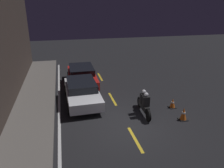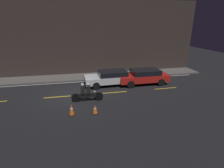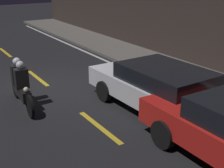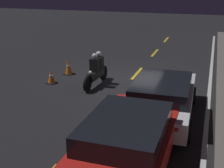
{
  "view_description": "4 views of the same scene",
  "coord_description": "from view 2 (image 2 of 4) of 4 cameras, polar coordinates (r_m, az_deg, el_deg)",
  "views": [
    {
      "loc": [
        -8.85,
        2.89,
        5.77
      ],
      "look_at": [
        3.67,
        -0.01,
        0.95
      ],
      "focal_mm": 35.0,
      "sensor_mm": 36.0,
      "label": 1
    },
    {
      "loc": [
        0.57,
        -12.84,
        5.35
      ],
      "look_at": [
        3.17,
        -0.49,
        0.91
      ],
      "focal_mm": 28.0,
      "sensor_mm": 36.0,
      "label": 2
    },
    {
      "loc": [
        9.58,
        -3.49,
        3.7
      ],
      "look_at": [
        3.2,
        0.57,
        0.95
      ],
      "focal_mm": 50.0,
      "sensor_mm": 36.0,
      "label": 3
    },
    {
      "loc": [
        12.75,
        3.24,
        4.24
      ],
      "look_at": [
        3.13,
        0.1,
        0.81
      ],
      "focal_mm": 50.0,
      "sensor_mm": 36.0,
      "label": 4
    }
  ],
  "objects": [
    {
      "name": "lane_dash_c",
      "position": [
        14.0,
        -17.43,
        -4.05
      ],
      "size": [
        2.0,
        0.14,
        0.01
      ],
      "color": "gold",
      "rests_on": "ground"
    },
    {
      "name": "taxi_red",
      "position": [
        16.31,
        10.19,
        2.61
      ],
      "size": [
        4.56,
        2.05,
        1.34
      ],
      "rotation": [
        0.0,
        0.0,
        3.14
      ],
      "color": "red",
      "rests_on": "ground"
    },
    {
      "name": "traffic_cone_near",
      "position": [
        11.05,
        -13.09,
        -8.14
      ],
      "size": [
        0.43,
        0.43,
        0.7
      ],
      "color": "black",
      "rests_on": "ground"
    },
    {
      "name": "ground_plane",
      "position": [
        13.92,
        -13.34,
        -3.8
      ],
      "size": [
        56.0,
        56.0,
        0.0
      ],
      "primitive_type": "plane",
      "color": "black"
    },
    {
      "name": "lane_dash_d",
      "position": [
        14.22,
        0.89,
        -2.74
      ],
      "size": [
        2.0,
        0.14,
        0.01
      ],
      "color": "gold",
      "rests_on": "ground"
    },
    {
      "name": "motorcycle",
      "position": [
        12.55,
        -8.39,
        -2.86
      ],
      "size": [
        2.26,
        0.4,
        1.38
      ],
      "rotation": [
        0.0,
        0.0,
        -0.06
      ],
      "color": "black",
      "rests_on": "ground"
    },
    {
      "name": "lane_solid_kerb",
      "position": [
        17.03,
        -13.2,
        0.53
      ],
      "size": [
        25.2,
        0.14,
        0.01
      ],
      "color": "silver",
      "rests_on": "ground"
    },
    {
      "name": "raised_curb",
      "position": [
        18.37,
        -13.17,
        2.1
      ],
      "size": [
        28.0,
        2.34,
        0.13
      ],
      "color": "#605B56",
      "rests_on": "ground"
    },
    {
      "name": "building_front",
      "position": [
        18.97,
        -14.02,
        14.2
      ],
      "size": [
        28.0,
        0.3,
        7.66
      ],
      "color": "#382D28",
      "rests_on": "ground"
    },
    {
      "name": "sedan_white",
      "position": [
        15.75,
        -0.42,
        2.22
      ],
      "size": [
        4.58,
        2.08,
        1.3
      ],
      "rotation": [
        0.0,
        0.0,
        3.17
      ],
      "color": "silver",
      "rests_on": "ground"
    },
    {
      "name": "lane_dash_e",
      "position": [
        15.77,
        17.05,
        -1.35
      ],
      "size": [
        2.0,
        0.14,
        0.01
      ],
      "color": "gold",
      "rests_on": "ground"
    },
    {
      "name": "traffic_cone_mid",
      "position": [
        11.0,
        -5.55,
        -8.22
      ],
      "size": [
        0.4,
        0.4,
        0.57
      ],
      "color": "black",
      "rests_on": "ground"
    }
  ]
}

